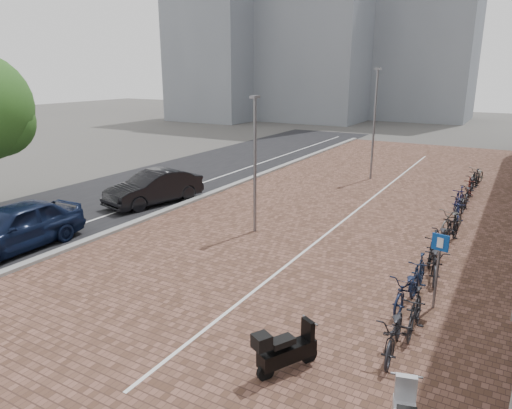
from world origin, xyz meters
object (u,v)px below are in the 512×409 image
at_px(car_dark, 154,188).
at_px(parking_sign, 438,261).
at_px(car_navy, 14,227).
at_px(scooter_mid, 287,349).

relative_size(car_dark, parking_sign, 2.25).
height_order(car_navy, scooter_mid, car_navy).
bearing_deg(parking_sign, car_dark, 176.01).
distance_m(car_navy, parking_sign, 13.79).
height_order(car_navy, parking_sign, parking_sign).
xyz_separation_m(car_navy, car_dark, (0.18, 6.95, -0.06)).
height_order(car_dark, scooter_mid, car_dark).
relative_size(car_dark, scooter_mid, 3.03).
bearing_deg(car_navy, parking_sign, 10.28).
relative_size(car_navy, car_dark, 1.04).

